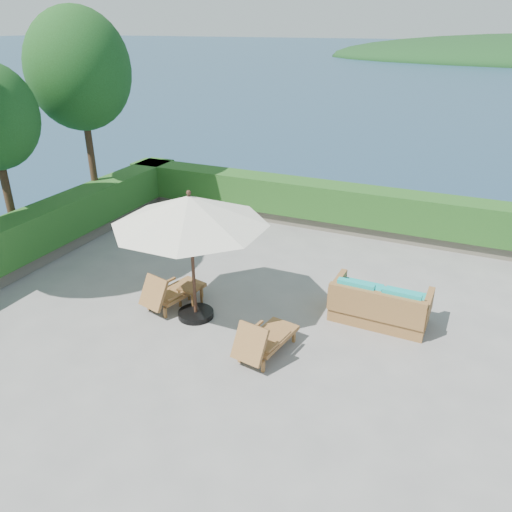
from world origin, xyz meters
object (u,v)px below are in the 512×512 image
at_px(side_table, 190,290).
at_px(patio_umbrella, 190,212).
at_px(lounge_left, 170,292).
at_px(lounge_right, 264,339).
at_px(wicker_loveseat, 379,306).

bearing_deg(side_table, patio_umbrella, -47.39).
xyz_separation_m(lounge_left, side_table, (0.38, 0.20, 0.02)).
bearing_deg(lounge_right, lounge_left, 171.55).
relative_size(lounge_left, side_table, 3.47).
height_order(lounge_left, side_table, lounge_left).
distance_m(lounge_left, lounge_right, 2.65).
distance_m(patio_umbrella, lounge_left, 2.10).
xyz_separation_m(side_table, wicker_loveseat, (3.83, 0.99, -0.00)).
bearing_deg(lounge_left, side_table, 41.55).
bearing_deg(lounge_right, wicker_loveseat, 59.43).
bearing_deg(wicker_loveseat, side_table, -163.80).
distance_m(lounge_right, side_table, 2.38).
relative_size(patio_umbrella, lounge_right, 2.62).
bearing_deg(side_table, lounge_left, -152.50).
xyz_separation_m(patio_umbrella, wicker_loveseat, (3.51, 1.35, -1.95)).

